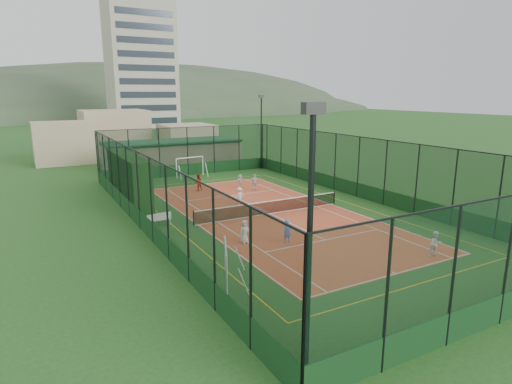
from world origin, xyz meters
The scene contains 21 objects.
ground centered at (0.00, 0.00, 0.00)m, with size 300.00×300.00×0.00m, color #1C531E.
court_slab centered at (0.00, 0.00, 0.01)m, with size 11.17×23.97×0.01m, color #C5512B.
tennis_net centered at (0.00, 0.00, 0.53)m, with size 11.67×0.12×1.06m, color black, non-canonical shape.
perimeter_fence centered at (0.00, 0.00, 2.50)m, with size 18.12×34.12×5.00m, color black, non-canonical shape.
floodlight_sw centered at (-8.60, -16.60, 4.12)m, with size 0.60×0.26×8.25m, color black, non-canonical shape.
floodlight_ne centered at (8.60, 16.60, 4.12)m, with size 0.60×0.26×8.25m, color black, non-canonical shape.
clubhouse centered at (0.00, 22.00, 1.57)m, with size 15.20×7.20×3.15m, color tan, non-canonical shape.
apartment_tower centered at (12.00, 82.00, 15.00)m, with size 15.00×12.00×30.00m, color beige.
distant_hills centered at (0.00, 150.00, 0.00)m, with size 200.00×60.00×24.00m, color #384C33, non-canonical shape.
hedge_left centered at (-8.30, 6.98, 1.98)m, with size 1.36×9.04×3.95m, color black.
white_bench centered at (-7.80, 1.06, 0.46)m, with size 1.62×0.45×0.91m, color white, non-canonical shape.
futsal_goal_near centered at (-7.55, -8.84, 0.89)m, with size 0.80×2.75×1.77m, color white, non-canonical shape.
futsal_goal_far centered at (-0.22, 15.86, 1.00)m, with size 3.11×0.90×2.01m, color white, non-canonical shape.
child_near_left centered at (-4.40, -4.56, 0.69)m, with size 0.67×0.43×1.36m, color white.
child_near_mid centered at (-2.18, -5.67, 0.71)m, with size 0.51×0.33×1.40m, color #4870CC.
child_near_right centered at (3.47, -11.26, 0.71)m, with size 0.68×0.53×1.40m, color white.
child_far_left centered at (-0.69, 3.53, 0.68)m, with size 0.87×0.50×1.34m, color silver.
child_far_right centered at (2.62, 7.12, 0.76)m, with size 0.87×0.36×1.49m, color silver.
child_far_back centered at (2.01, 8.79, 0.62)m, with size 1.14×0.36×1.23m, color white.
coach centered at (-1.84, 9.38, 0.76)m, with size 0.73×0.57×1.49m, color #B21312.
tennis_balls centered at (-0.66, 1.35, 0.04)m, with size 3.97×1.25×0.07m.
Camera 1 is at (-15.03, -25.39, 8.48)m, focal length 30.00 mm.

